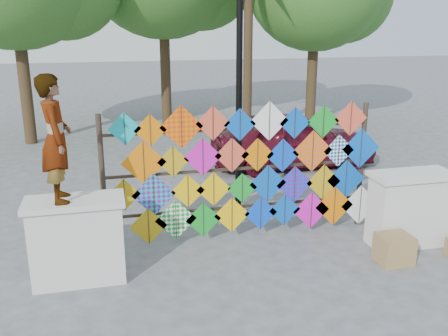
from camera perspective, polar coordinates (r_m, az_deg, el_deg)
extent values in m
plane|color=gray|center=(8.32, 3.21, -9.90)|extent=(80.00, 80.00, 0.00)
cube|color=silver|center=(7.61, -16.37, -8.25)|extent=(1.30, 0.55, 1.20)
cube|color=silver|center=(7.37, -16.77, -3.73)|extent=(1.40, 0.65, 0.08)
cube|color=silver|center=(9.02, 20.38, -4.65)|extent=(1.30, 0.55, 1.20)
cube|color=silver|center=(8.82, 20.80, -0.77)|extent=(1.40, 0.65, 0.08)
cylinder|color=#31241B|center=(8.32, -13.66, -1.78)|extent=(0.09, 0.09, 2.30)
cylinder|color=#31241B|center=(9.45, 15.40, 0.29)|extent=(0.09, 0.09, 2.30)
cube|color=#31241B|center=(8.80, 1.78, -4.43)|extent=(4.60, 0.04, 0.04)
cube|color=#31241B|center=(8.57, 1.82, -0.07)|extent=(4.60, 0.04, 0.04)
cube|color=#31241B|center=(8.40, 1.86, 4.51)|extent=(4.60, 0.04, 0.04)
cube|color=#0BB0B8|center=(8.04, -11.31, 4.41)|extent=(0.53, 0.01, 0.53)
cube|color=#31241B|center=(8.02, -11.31, 4.39)|extent=(0.01, 0.01, 0.52)
cube|color=orange|center=(8.07, -8.42, 4.29)|extent=(0.53, 0.01, 0.53)
cube|color=#31241B|center=(8.06, -8.41, 4.27)|extent=(0.01, 0.01, 0.52)
cube|color=orange|center=(8.12, -4.89, 4.71)|extent=(0.72, 0.01, 0.72)
cube|color=#31241B|center=(8.11, -4.88, 4.69)|extent=(0.01, 0.01, 0.71)
cube|color=#ED5033|center=(8.20, -1.27, 5.14)|extent=(0.59, 0.01, 0.59)
cube|color=#31241B|center=(8.19, -1.26, 5.12)|extent=(0.01, 0.01, 0.58)
cube|color=blue|center=(8.32, 1.84, 4.98)|extent=(0.56, 0.01, 0.56)
cube|color=#31241B|center=(8.31, 1.86, 4.97)|extent=(0.01, 0.01, 0.55)
cube|color=white|center=(8.46, 5.21, 5.38)|extent=(0.68, 0.01, 0.68)
cube|color=#31241B|center=(8.45, 5.23, 5.36)|extent=(0.01, 0.01, 0.66)
cube|color=blue|center=(8.63, 8.09, 5.13)|extent=(0.56, 0.01, 0.56)
cube|color=#31241B|center=(8.61, 8.12, 5.11)|extent=(0.01, 0.01, 0.55)
cube|color=#139B26|center=(8.83, 11.29, 5.23)|extent=(0.59, 0.01, 0.59)
cube|color=#31241B|center=(8.82, 11.32, 5.21)|extent=(0.01, 0.01, 0.58)
cube|color=#ED5033|center=(9.05, 14.28, 5.51)|extent=(0.62, 0.01, 0.62)
cube|color=#31241B|center=(9.04, 14.32, 5.50)|extent=(0.01, 0.01, 0.61)
cube|color=orange|center=(8.15, -9.15, 0.58)|extent=(0.74, 0.01, 0.74)
cube|color=#31241B|center=(8.14, -9.15, 0.56)|extent=(0.01, 0.01, 0.73)
cube|color=#C09511|center=(8.19, -5.84, 0.73)|extent=(0.53, 0.01, 0.53)
cube|color=#31241B|center=(8.18, -5.83, 0.71)|extent=(0.01, 0.01, 0.52)
cube|color=#E315B7|center=(8.26, -2.44, 1.26)|extent=(0.65, 0.01, 0.65)
cube|color=#31241B|center=(8.25, -2.42, 1.24)|extent=(0.01, 0.01, 0.64)
cube|color=#ED5033|center=(8.36, 0.92, 1.47)|extent=(0.60, 0.01, 0.60)
cube|color=#31241B|center=(8.35, 0.94, 1.45)|extent=(0.01, 0.01, 0.59)
cube|color=orange|center=(8.49, 3.86, 1.51)|extent=(0.59, 0.01, 0.59)
cube|color=#31241B|center=(8.48, 3.88, 1.49)|extent=(0.01, 0.01, 0.58)
cube|color=blue|center=(8.64, 6.73, 1.43)|extent=(0.60, 0.01, 0.60)
cube|color=#31241B|center=(8.63, 6.76, 1.41)|extent=(0.01, 0.01, 0.59)
cube|color=orange|center=(8.83, 10.09, 1.92)|extent=(0.74, 0.01, 0.74)
cube|color=#31241B|center=(8.82, 10.12, 1.91)|extent=(0.01, 0.01, 0.73)
cube|color=blue|center=(9.04, 12.97, 1.94)|extent=(0.58, 0.01, 0.58)
cube|color=#31241B|center=(9.03, 13.01, 1.92)|extent=(0.01, 0.01, 0.57)
cube|color=blue|center=(9.23, 15.36, 2.18)|extent=(0.73, 0.01, 0.73)
cube|color=#31241B|center=(9.22, 15.39, 2.16)|extent=(0.01, 0.01, 0.72)
cube|color=#C09511|center=(8.25, -11.32, -3.00)|extent=(0.54, 0.01, 0.54)
cube|color=#31241B|center=(8.23, -11.31, -3.03)|extent=(0.01, 0.01, 0.53)
cube|color=#6416A5|center=(8.28, -8.03, -3.03)|extent=(0.73, 0.01, 0.73)
cube|color=#31241B|center=(8.27, -8.02, -3.06)|extent=(0.01, 0.01, 0.72)
cube|color=#FCBB0A|center=(8.34, -4.14, -2.64)|extent=(0.58, 0.01, 0.58)
cube|color=#31241B|center=(8.33, -4.12, -2.67)|extent=(0.01, 0.01, 0.57)
cube|color=#FCBB0A|center=(8.42, -1.19, -2.42)|extent=(0.60, 0.01, 0.60)
cube|color=#31241B|center=(8.41, -1.17, -2.44)|extent=(0.01, 0.01, 0.59)
cube|color=#139B26|center=(8.54, 2.10, -2.29)|extent=(0.53, 0.01, 0.53)
cube|color=#31241B|center=(8.53, 2.12, -2.32)|extent=(0.01, 0.01, 0.52)
cube|color=blue|center=(8.66, 5.04, -1.78)|extent=(0.67, 0.01, 0.67)
cube|color=#31241B|center=(8.64, 5.06, -1.80)|extent=(0.01, 0.01, 0.66)
cube|color=blue|center=(8.84, 8.07, -1.88)|extent=(0.67, 0.01, 0.67)
cube|color=#31241B|center=(8.83, 8.10, -1.90)|extent=(0.01, 0.01, 0.66)
cube|color=#C09511|center=(9.04, 11.30, -1.60)|extent=(0.65, 0.01, 0.65)
cube|color=#31241B|center=(9.03, 11.33, -1.62)|extent=(0.01, 0.01, 0.64)
cube|color=blue|center=(9.22, 13.74, -1.28)|extent=(0.74, 0.01, 0.74)
cube|color=#31241B|center=(9.21, 13.78, -1.30)|extent=(0.01, 0.01, 0.72)
cube|color=#C09511|center=(8.43, -8.61, -6.60)|extent=(0.64, 0.01, 0.64)
cube|color=#31241B|center=(8.42, -8.61, -6.63)|extent=(0.01, 0.01, 0.62)
cube|color=white|center=(8.45, -5.52, -5.89)|extent=(0.71, 0.01, 0.71)
cube|color=#31241B|center=(8.44, -5.51, -5.92)|extent=(0.01, 0.01, 0.70)
cube|color=#139B26|center=(8.53, -2.36, -5.91)|extent=(0.62, 0.01, 0.62)
cube|color=#31241B|center=(8.52, -2.35, -5.94)|extent=(0.01, 0.01, 0.61)
cube|color=#FCBB0A|center=(8.62, 0.90, -5.39)|extent=(0.63, 0.01, 0.63)
cube|color=#31241B|center=(8.61, 0.92, -5.42)|extent=(0.01, 0.01, 0.62)
cube|color=blue|center=(8.76, 4.22, -5.17)|extent=(0.60, 0.01, 0.60)
cube|color=#31241B|center=(8.75, 4.24, -5.20)|extent=(0.01, 0.01, 0.59)
cube|color=blue|center=(8.89, 6.95, -4.78)|extent=(0.59, 0.01, 0.59)
cube|color=#31241B|center=(8.88, 6.98, -4.81)|extent=(0.01, 0.01, 0.58)
cube|color=#E315B7|center=(9.09, 9.93, -4.79)|extent=(0.69, 0.01, 0.69)
cube|color=#31241B|center=(9.08, 9.96, -4.82)|extent=(0.01, 0.01, 0.68)
cube|color=orange|center=(9.25, 12.48, -4.27)|extent=(0.74, 0.01, 0.74)
cube|color=#31241B|center=(9.24, 12.52, -4.30)|extent=(0.01, 0.01, 0.72)
cube|color=white|center=(9.49, 15.27, -4.09)|extent=(0.75, 0.01, 0.75)
cube|color=#31241B|center=(9.48, 15.31, -4.12)|extent=(0.01, 0.01, 0.74)
cylinder|color=#46321E|center=(16.38, -21.83, 9.22)|extent=(0.36, 0.36, 3.85)
cylinder|color=#46321E|center=(18.32, -6.72, 11.38)|extent=(0.36, 0.36, 4.12)
cylinder|color=#46321E|center=(18.20, 10.00, 10.34)|extent=(0.36, 0.36, 3.58)
cylinder|color=#46321E|center=(15.77, 2.75, 13.14)|extent=(0.28, 0.28, 5.50)
imported|color=#99999E|center=(7.12, -18.70, 3.16)|extent=(0.49, 0.68, 1.76)
imported|color=#570E1D|center=(13.08, 7.82, 3.31)|extent=(4.31, 1.80, 1.46)
cylinder|color=black|center=(9.58, 1.72, 6.95)|extent=(0.12, 0.12, 4.20)
cube|color=olive|center=(8.43, 18.87, -8.75)|extent=(0.52, 0.46, 0.46)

